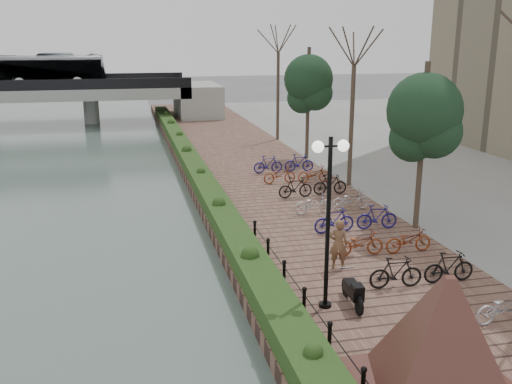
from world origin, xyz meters
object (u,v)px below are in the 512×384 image
object	(u,v)px
lamppost	(329,187)
motorcycle	(352,290)
pedestrian	(338,244)
granite_monument	(445,338)

from	to	relation	value
lamppost	motorcycle	distance (m)	3.14
lamppost	motorcycle	size ratio (longest dim) A/B	3.32
lamppost	pedestrian	bearing A→B (deg)	61.97
granite_monument	motorcycle	bearing A→B (deg)	91.67
pedestrian	granite_monument	bearing A→B (deg)	106.29
granite_monument	motorcycle	xyz separation A→B (m)	(-0.13, 4.46, -0.94)
granite_monument	pedestrian	distance (m)	7.11
pedestrian	lamppost	bearing A→B (deg)	81.84
motorcycle	pedestrian	size ratio (longest dim) A/B	0.87
granite_monument	lamppost	distance (m)	5.10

